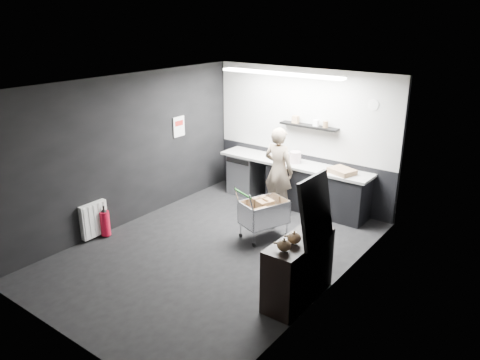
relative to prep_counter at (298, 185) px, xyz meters
The scene contains 22 objects.
floor 2.47m from the prep_counter, 93.20° to the right, with size 5.50×5.50×0.00m, color black.
ceiling 3.30m from the prep_counter, 93.20° to the right, with size 5.50×5.50×0.00m, color white.
wall_back 0.96m from the prep_counter, 112.30° to the left, with size 5.50×5.50×0.00m, color black.
wall_front 5.25m from the prep_counter, 91.50° to the right, with size 5.50×5.50×0.00m, color black.
wall_left 3.35m from the prep_counter, 131.43° to the right, with size 5.50×5.50×0.00m, color black.
wall_right 3.18m from the prep_counter, 52.38° to the right, with size 5.50×5.50×0.00m, color black.
kitchen_wall_panel 1.43m from the prep_counter, 113.58° to the left, with size 3.95×0.02×1.70m, color beige.
dado_panel 0.34m from the prep_counter, 113.58° to the left, with size 3.95×0.02×1.00m, color black.
floating_shelf 1.18m from the prep_counter, 72.13° to the left, with size 1.20×0.22×0.04m, color black.
wall_clock 2.13m from the prep_counter, 13.36° to the left, with size 0.20×0.20×0.03m, color white.
poster 2.63m from the prep_counter, 152.11° to the right, with size 0.02×0.30×0.40m, color white.
poster_red_band 2.66m from the prep_counter, 152.05° to the right, with size 0.01×0.22×0.10m, color red.
radiator 3.92m from the prep_counter, 122.01° to the right, with size 0.10×0.50×0.60m, color white.
ceiling_strip 2.29m from the prep_counter, 103.37° to the right, with size 2.40×0.20×0.04m, color white.
prep_counter is the anchor object (origin of this frame).
person 0.62m from the prep_counter, 112.74° to the right, with size 0.61×0.40×1.68m, color #C0B198.
shopping_cart 1.57m from the prep_counter, 81.66° to the right, with size 0.77×1.01×0.92m.
sideboard 3.22m from the prep_counter, 59.45° to the right, with size 0.51×1.18×1.77m.
fire_extinguisher 3.74m from the prep_counter, 122.09° to the right, with size 0.17×0.17×0.54m.
cardboard_box 1.05m from the prep_counter, ahead, with size 0.45×0.35×0.09m, color #987451.
pink_tub 0.56m from the prep_counter, behind, with size 0.22×0.22×0.22m, color beige.
white_container 0.62m from the prep_counter, behind, with size 0.20×0.15×0.17m, color white.
Camera 1 is at (4.41, -5.23, 3.68)m, focal length 35.00 mm.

